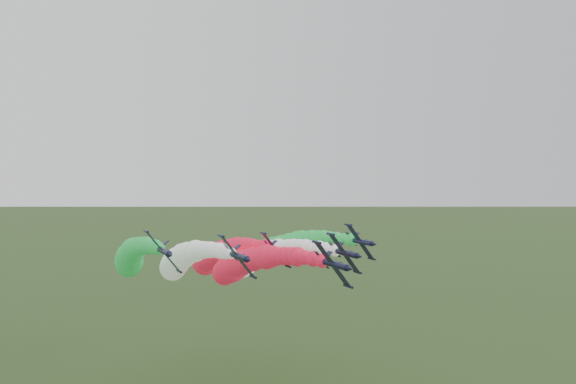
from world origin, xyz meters
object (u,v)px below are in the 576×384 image
(jet_trail, at_px, (214,256))
(jet_outer_left, at_px, (131,257))
(jet_inner_right, at_px, (256,258))
(jet_outer_right, at_px, (274,250))
(jet_inner_left, at_px, (180,261))
(jet_lead, at_px, (240,266))

(jet_trail, bearing_deg, jet_outer_left, -158.93)
(jet_inner_right, distance_m, jet_outer_left, 31.09)
(jet_outer_right, bearing_deg, jet_inner_left, -164.47)
(jet_inner_right, relative_size, jet_outer_right, 1.00)
(jet_inner_right, bearing_deg, jet_trail, 104.04)
(jet_outer_left, height_order, jet_outer_right, jet_outer_left)
(jet_lead, relative_size, jet_outer_left, 1.00)
(jet_inner_right, xyz_separation_m, jet_outer_left, (-29.56, 9.57, 0.94))
(jet_lead, relative_size, jet_inner_right, 0.99)
(jet_inner_right, relative_size, jet_outer_left, 1.00)
(jet_inner_left, relative_size, jet_inner_right, 1.00)
(jet_lead, relative_size, jet_outer_right, 0.99)
(jet_inner_right, bearing_deg, jet_inner_left, 174.32)
(jet_outer_left, bearing_deg, jet_inner_right, -17.93)
(jet_inner_left, relative_size, jet_outer_left, 1.00)
(jet_outer_left, xyz_separation_m, jet_outer_right, (39.29, 0.39, -0.54))
(jet_outer_right, bearing_deg, jet_inner_right, -134.33)
(jet_outer_right, distance_m, jet_trail, 17.27)
(jet_outer_left, bearing_deg, jet_lead, -45.40)
(jet_outer_right, bearing_deg, jet_lead, -130.72)
(jet_inner_left, xyz_separation_m, jet_inner_right, (19.22, -1.91, -0.43))
(jet_inner_right, height_order, jet_trail, jet_inner_right)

